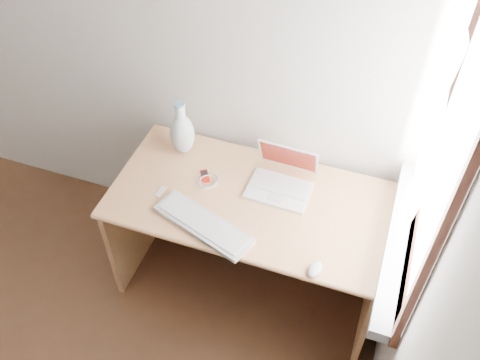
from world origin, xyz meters
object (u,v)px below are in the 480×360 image
(desk, at_px, (255,214))
(external_keyboard, at_px, (203,224))
(vase, at_px, (182,132))
(laptop, at_px, (281,179))

(desk, distance_m, external_keyboard, 0.40)
(vase, bearing_deg, external_keyboard, -56.62)
(desk, relative_size, laptop, 4.42)
(external_keyboard, bearing_deg, desk, 82.51)
(laptop, height_order, vase, vase)
(desk, distance_m, vase, 0.55)
(laptop, xyz_separation_m, vase, (-0.54, 0.07, 0.08))
(desk, distance_m, laptop, 0.27)
(vase, bearing_deg, laptop, -7.25)
(external_keyboard, height_order, vase, vase)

